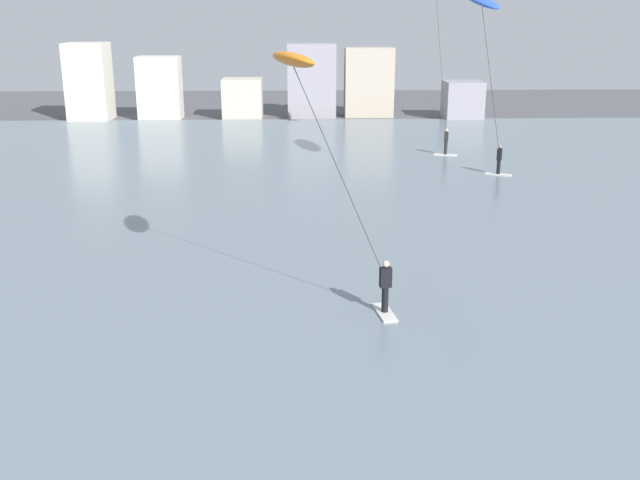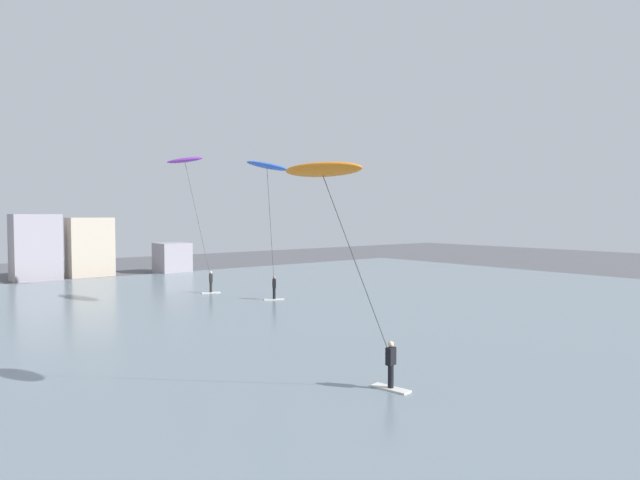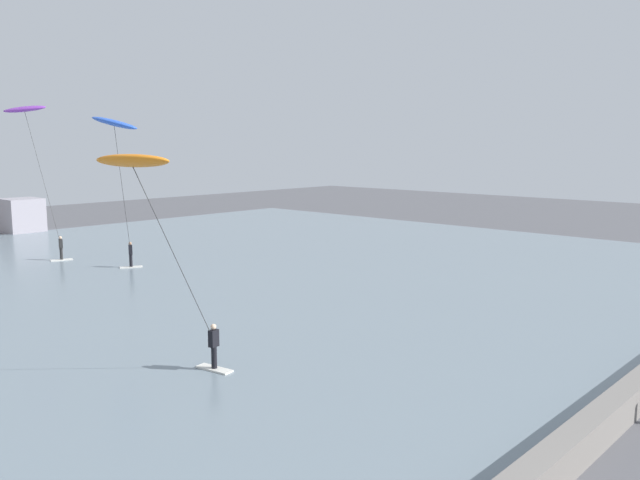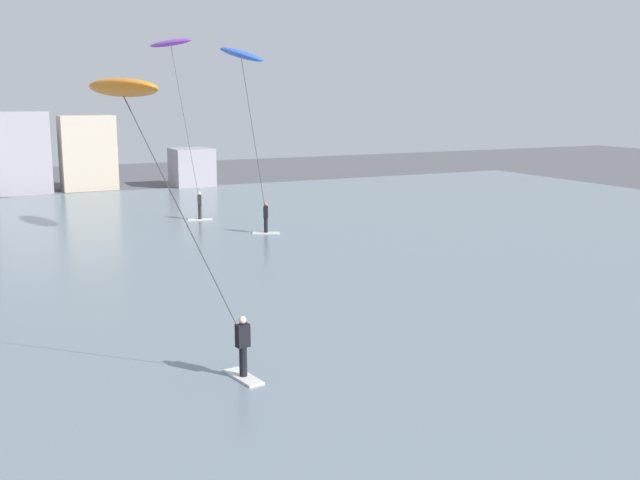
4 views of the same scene
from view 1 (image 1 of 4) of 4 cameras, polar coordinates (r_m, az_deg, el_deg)
name	(u,v)px [view 1 (image 1 of 4)]	position (r m, az deg, el deg)	size (l,w,h in m)	color
water_bay	(337,195)	(36.13, 1.30, 3.46)	(84.00, 52.00, 0.10)	slate
far_shore_buildings	(258,86)	(63.03, -4.80, 11.74)	(33.94, 4.47, 6.20)	beige
kitesurfer_orange	(305,89)	(20.69, -1.19, 11.55)	(3.83, 2.97, 7.62)	silver
kitesurfer_blue	(483,13)	(38.35, 12.47, 16.74)	(3.54, 4.69, 9.62)	silver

